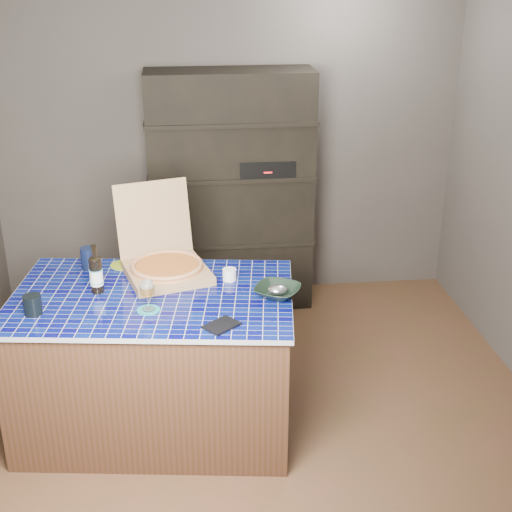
{
  "coord_description": "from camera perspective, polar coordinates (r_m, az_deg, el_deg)",
  "views": [
    {
      "loc": [
        -0.37,
        -3.53,
        2.56
      ],
      "look_at": [
        0.02,
        0.0,
        1.04
      ],
      "focal_mm": 50.0,
      "sensor_mm": 36.0,
      "label": 1
    }
  ],
  "objects": [
    {
      "name": "kitchen_island",
      "position": [
        4.13,
        -7.99,
        -8.28
      ],
      "size": [
        1.64,
        1.16,
        0.84
      ],
      "rotation": [
        0.0,
        0.0,
        -0.13
      ],
      "color": "#4B2B1D",
      "rests_on": "floor"
    },
    {
      "name": "wine_glass",
      "position": [
        3.71,
        -8.7,
        -2.65
      ],
      "size": [
        0.08,
        0.08,
        0.17
      ],
      "color": "white",
      "rests_on": "teal_trivet"
    },
    {
      "name": "navy_cup",
      "position": [
        4.29,
        -13.29,
        -0.17
      ],
      "size": [
        0.08,
        0.08,
        0.13
      ],
      "primitive_type": "cylinder",
      "color": "black",
      "rests_on": "kitchen_island"
    },
    {
      "name": "shelving_unit",
      "position": [
        5.33,
        -1.96,
        5.11
      ],
      "size": [
        1.2,
        0.41,
        1.8
      ],
      "color": "black",
      "rests_on": "floor"
    },
    {
      "name": "white_jar",
      "position": [
        4.04,
        -2.13,
        -1.49
      ],
      "size": [
        0.08,
        0.08,
        0.07
      ],
      "primitive_type": "cylinder",
      "color": "white",
      "rests_on": "kitchen_island"
    },
    {
      "name": "pizza_box",
      "position": [
        4.12,
        -7.24,
        -0.62
      ],
      "size": [
        0.57,
        0.64,
        0.48
      ],
      "rotation": [
        0.0,
        0.0,
        0.27
      ],
      "color": "#9A704F",
      "rests_on": "kitchen_island"
    },
    {
      "name": "mead_bottle",
      "position": [
        3.96,
        -12.67,
        -1.4
      ],
      "size": [
        0.07,
        0.07,
        0.28
      ],
      "color": "black",
      "rests_on": "kitchen_island"
    },
    {
      "name": "tumbler",
      "position": [
        3.84,
        -17.44,
        -3.74
      ],
      "size": [
        0.09,
        0.09,
        0.1
      ],
      "primitive_type": "cylinder",
      "color": "black",
      "rests_on": "kitchen_island"
    },
    {
      "name": "room",
      "position": [
        3.78,
        -0.27,
        2.95
      ],
      "size": [
        3.5,
        3.5,
        3.5
      ],
      "color": "brown",
      "rests_on": "ground"
    },
    {
      "name": "foil_contents",
      "position": [
        3.85,
        1.74,
        -2.69
      ],
      "size": [
        0.11,
        0.09,
        0.05
      ],
      "primitive_type": "ellipsoid",
      "color": "#B3B5BF",
      "rests_on": "bowl"
    },
    {
      "name": "green_trivet",
      "position": [
        4.31,
        -10.52,
        -0.7
      ],
      "size": [
        0.16,
        0.16,
        0.01
      ],
      "primitive_type": "cylinder",
      "color": "olive",
      "rests_on": "kitchen_island"
    },
    {
      "name": "teal_trivet",
      "position": [
        3.76,
        -8.59,
        -4.29
      ],
      "size": [
        0.12,
        0.12,
        0.01
      ],
      "primitive_type": "cylinder",
      "color": "teal",
      "rests_on": "kitchen_island"
    },
    {
      "name": "dvd_case",
      "position": [
        3.57,
        -2.77,
        -5.57
      ],
      "size": [
        0.2,
        0.2,
        0.01
      ],
      "primitive_type": "cube",
      "rotation": [
        0.0,
        0.0,
        -0.88
      ],
      "color": "black",
      "rests_on": "kitchen_island"
    },
    {
      "name": "bowl",
      "position": [
        3.86,
        1.73,
        -2.84
      ],
      "size": [
        0.33,
        0.33,
        0.06
      ],
      "primitive_type": "imported",
      "rotation": [
        0.0,
        0.0,
        -0.52
      ],
      "color": "black",
      "rests_on": "kitchen_island"
    }
  ]
}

